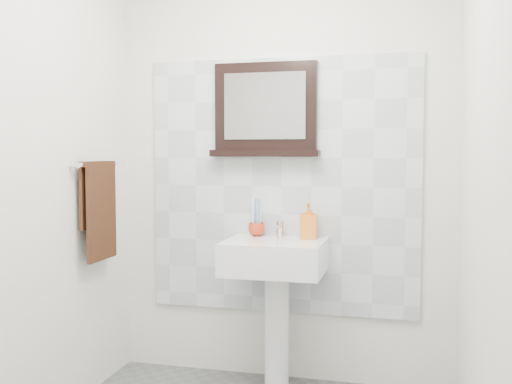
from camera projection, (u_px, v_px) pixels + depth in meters
back_wall at (282, 169)px, 3.53m from camera, size 2.00×0.01×2.50m
front_wall at (88, 195)px, 1.40m from camera, size 2.00×0.01×2.50m
left_wall at (17, 174)px, 2.72m from camera, size 0.01×2.20×2.50m
right_wall at (485, 179)px, 2.22m from camera, size 0.01×2.20×2.50m
splashback at (282, 186)px, 3.52m from camera, size 1.60×0.02×1.50m
pedestal_sink at (275, 273)px, 3.35m from camera, size 0.55×0.44×0.96m
toothbrush_cup at (257, 229)px, 3.50m from camera, size 0.13×0.13×0.08m
toothbrushes at (257, 215)px, 3.50m from camera, size 0.05×0.04×0.21m
soap_dispenser at (309, 221)px, 3.39m from camera, size 0.10×0.10×0.20m
framed_mirror at (265, 112)px, 3.49m from camera, size 0.64×0.11×0.55m
towel_bar at (97, 165)px, 3.31m from camera, size 0.07×0.40×0.03m
hand_towel at (99, 203)px, 3.32m from camera, size 0.06×0.30×0.55m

